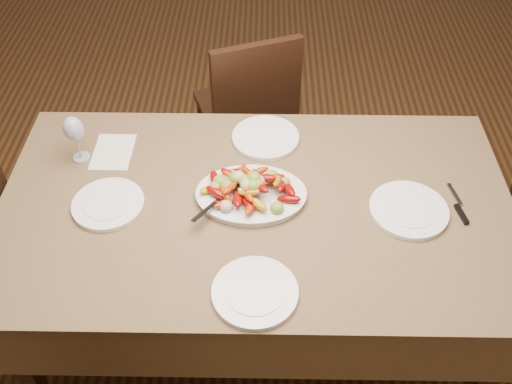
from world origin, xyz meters
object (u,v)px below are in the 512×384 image
Objects in this scene: plate_right at (409,210)px; chair_far at (244,108)px; serving_platter at (251,196)px; plate_far at (266,138)px; plate_left at (108,204)px; wine_glass at (76,137)px; dining_table at (256,269)px; plate_near at (255,292)px.

chair_far is at bearing 122.50° from plate_right.
plate_far is at bearing 81.32° from serving_platter.
wine_glass reaches higher than plate_left.
plate_far is (0.55, 0.37, 0.00)m from plate_left.
serving_platter is at bearing 174.10° from plate_right.
dining_table is 4.80× the size of serving_platter.
plate_far and plate_near have the same top height.
plate_right is at bearing -2.93° from dining_table.
dining_table is 6.89× the size of plate_far.
plate_left is 1.06m from plate_right.
chair_far reaches higher than plate_right.
plate_right and plate_near have the same top height.
serving_platter is (0.06, -0.90, 0.30)m from chair_far.
plate_left is (-0.45, -0.95, 0.29)m from chair_far.
serving_platter is (-0.02, 0.03, 0.39)m from dining_table.
chair_far is 1.09m from plate_left.
chair_far is 2.48× the size of serving_platter.
plate_left and plate_near have the same top height.
chair_far is 0.65m from plate_far.
wine_glass is at bearing 162.74° from serving_platter.
plate_far is 1.30× the size of wine_glass.
plate_right is (0.61, -0.96, 0.29)m from chair_far.
dining_table is 7.24× the size of plate_left.
plate_right is (0.53, -0.03, 0.39)m from dining_table.
plate_right is at bearing 33.62° from plate_near.
chair_far is at bearing 64.83° from plate_left.
wine_glass reaches higher than serving_platter.
plate_right is 0.64m from plate_near.
serving_platter is at bearing 73.17° from chair_far.
chair_far is 4.64× the size of wine_glass.
wine_glass is (-0.60, -0.70, 0.39)m from chair_far.
serving_platter is 1.51× the size of plate_left.
plate_right is 1.02× the size of plate_near.
plate_right is (1.06, -0.01, 0.00)m from plate_left.
chair_far is at bearing 93.44° from plate_near.
plate_left is at bearing 145.32° from plate_near.
plate_right is 1.24m from wine_glass.
wine_glass reaches higher than plate_right.
wine_glass is at bearing 121.52° from plate_left.
dining_table is 6.85× the size of plate_near.
plate_far is at bearing 9.70° from wine_glass.
plate_near is (-0.03, -0.74, 0.00)m from plate_far.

